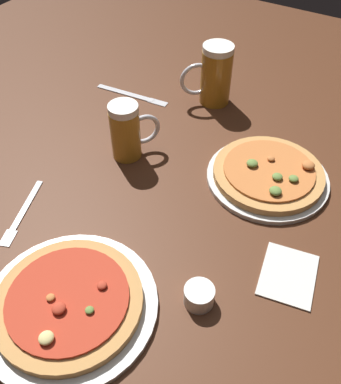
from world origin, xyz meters
TOP-DOWN VIEW (x-y plane):
  - ground_plane at (0.00, 0.00)m, footprint 2.40×2.40m
  - pizza_plate_near at (-0.01, -0.34)m, footprint 0.33×0.33m
  - pizza_plate_far at (0.17, 0.18)m, footprint 0.29×0.29m
  - beer_mug_dark at (-0.18, 0.08)m, footprint 0.10×0.12m
  - beer_mug_amber at (-0.10, 0.41)m, footprint 0.13×0.12m
  - ramekin_sauce at (0.19, -0.20)m, footprint 0.06×0.06m
  - napkin_folded at (0.31, -0.06)m, footprint 0.13×0.15m
  - fork_left at (-0.26, -0.22)m, footprint 0.09×0.19m
  - knife_right at (-0.33, 0.31)m, footprint 0.24×0.04m

SIDE VIEW (x-z plane):
  - ground_plane at x=0.00m, z-range -0.03..0.00m
  - fork_left at x=-0.26m, z-range 0.00..0.01m
  - knife_right at x=-0.33m, z-range 0.00..0.01m
  - napkin_folded at x=0.31m, z-range 0.00..0.01m
  - pizza_plate_near at x=-0.01m, z-range -0.01..0.04m
  - pizza_plate_far at x=0.17m, z-range -0.01..0.04m
  - ramekin_sauce at x=0.19m, z-range 0.00..0.04m
  - beer_mug_dark at x=-0.18m, z-range 0.00..0.15m
  - beer_mug_amber at x=-0.10m, z-range 0.00..0.17m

